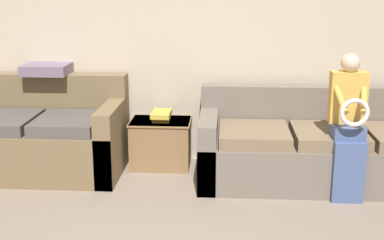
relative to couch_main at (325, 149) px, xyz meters
name	(u,v)px	position (x,y,z in m)	size (l,w,h in m)	color
wall_back	(177,34)	(-1.39, 0.55, 0.98)	(6.86, 0.06, 2.55)	beige
couch_main	(325,149)	(0.00, 0.00, 0.00)	(2.28, 0.92, 0.82)	#70665B
couch_side	(42,138)	(-2.65, 0.07, 0.03)	(1.54, 0.91, 0.90)	brown
child_left_seated	(349,122)	(0.11, -0.37, 0.36)	(0.31, 0.37, 1.21)	#475B8E
side_shelf	(161,143)	(-1.54, 0.27, -0.06)	(0.59, 0.45, 0.47)	olive
book_stack	(161,116)	(-1.53, 0.27, 0.22)	(0.18, 0.30, 0.09)	gold
throw_pillow	(48,69)	(-2.65, 0.39, 0.65)	(0.44, 0.44, 0.10)	slate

